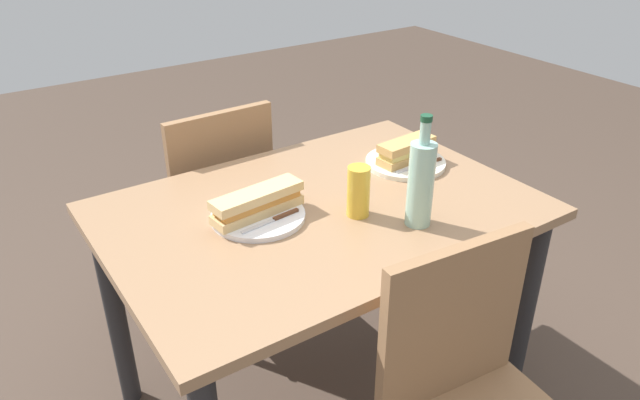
{
  "coord_description": "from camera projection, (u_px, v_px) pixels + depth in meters",
  "views": [
    {
      "loc": [
        0.81,
        1.21,
        1.54
      ],
      "look_at": [
        0.0,
        0.0,
        0.74
      ],
      "focal_mm": 33.92,
      "sensor_mm": 36.0,
      "label": 1
    }
  ],
  "objects": [
    {
      "name": "ground_plane",
      "position": [
        320.0,
        396.0,
        2.02
      ],
      "size": [
        8.0,
        8.0,
        0.0
      ],
      "primitive_type": "plane",
      "color": "#47382D"
    },
    {
      "name": "dining_table",
      "position": [
        320.0,
        240.0,
        1.72
      ],
      "size": [
        1.16,
        0.82,
        0.72
      ],
      "color": "#997251",
      "rests_on": "ground"
    },
    {
      "name": "chair_near",
      "position": [
        213.0,
        200.0,
        2.19
      ],
      "size": [
        0.41,
        0.41,
        0.86
      ],
      "color": "#936B47",
      "rests_on": "ground"
    },
    {
      "name": "plate_near",
      "position": [
        405.0,
        163.0,
        1.91
      ],
      "size": [
        0.25,
        0.25,
        0.01
      ],
      "primitive_type": "cylinder",
      "color": "silver",
      "rests_on": "dining_table"
    },
    {
      "name": "baguette_sandwich_near",
      "position": [
        406.0,
        150.0,
        1.89
      ],
      "size": [
        0.2,
        0.09,
        0.07
      ],
      "color": "tan",
      "rests_on": "plate_near"
    },
    {
      "name": "knife_near",
      "position": [
        422.0,
        165.0,
        1.87
      ],
      "size": [
        0.18,
        0.02,
        0.01
      ],
      "color": "silver",
      "rests_on": "plate_near"
    },
    {
      "name": "plate_far",
      "position": [
        258.0,
        216.0,
        1.61
      ],
      "size": [
        0.25,
        0.25,
        0.01
      ],
      "primitive_type": "cylinder",
      "color": "white",
      "rests_on": "dining_table"
    },
    {
      "name": "baguette_sandwich_far",
      "position": [
        257.0,
        202.0,
        1.59
      ],
      "size": [
        0.26,
        0.1,
        0.07
      ],
      "color": "#DBB77A",
      "rests_on": "plate_far"
    },
    {
      "name": "knife_far",
      "position": [
        274.0,
        219.0,
        1.57
      ],
      "size": [
        0.18,
        0.03,
        0.01
      ],
      "color": "silver",
      "rests_on": "plate_far"
    },
    {
      "name": "water_bottle",
      "position": [
        421.0,
        182.0,
        1.53
      ],
      "size": [
        0.07,
        0.07,
        0.3
      ],
      "color": "#99C6B7",
      "rests_on": "dining_table"
    },
    {
      "name": "beer_glass",
      "position": [
        358.0,
        191.0,
        1.6
      ],
      "size": [
        0.06,
        0.06,
        0.14
      ],
      "primitive_type": "cylinder",
      "color": "gold",
      "rests_on": "dining_table"
    }
  ]
}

